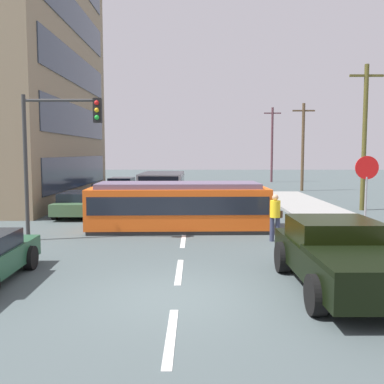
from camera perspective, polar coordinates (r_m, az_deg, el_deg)
ground_plane at (r=19.34m, az=-0.85°, el=-4.06°), size 120.00×120.00×0.00m
sidewalk_curb_right at (r=16.67m, az=23.04°, el=-5.74°), size 3.20×36.00×0.14m
lane_stripe_0 at (r=7.75m, az=-2.81°, el=-18.51°), size 0.16×2.40×0.01m
lane_stripe_1 at (r=11.52m, az=-1.70°, el=-10.47°), size 0.16×2.40×0.01m
lane_stripe_2 at (r=15.41m, az=-1.16°, el=-6.44°), size 0.16×2.40×0.01m
lane_stripe_3 at (r=23.46m, az=-0.64°, el=-2.40°), size 0.16×2.40×0.01m
lane_stripe_4 at (r=29.42m, az=-0.44°, el=-0.85°), size 0.16×2.40×0.01m
streetcar_tram at (r=17.40m, az=-1.81°, el=-1.80°), size 7.23×2.77×1.92m
city_bus at (r=26.60m, az=-3.96°, el=0.81°), size 2.60×5.16×1.89m
pedestrian_crossing at (r=15.43m, az=10.98°, el=-2.98°), size 0.48×0.36×1.67m
pickup_truck_parked at (r=10.43m, az=19.09°, el=-7.95°), size 2.33×5.03×1.55m
parked_sedan_mid at (r=22.10m, az=-14.47°, el=-1.42°), size 2.07×4.41×1.19m
parked_sedan_far at (r=28.50m, az=-10.95°, el=0.11°), size 2.12×4.15×1.19m
parked_sedan_furthest at (r=34.04m, az=-9.26°, el=0.96°), size 2.20×4.14×1.19m
stop_sign at (r=15.10m, az=22.12°, el=1.32°), size 0.76×0.07×2.88m
traffic_light_mast at (r=15.89m, az=-17.67°, el=6.68°), size 2.79×0.33×5.14m
utility_pole_mid at (r=25.05m, az=21.90°, el=7.05°), size 1.80×0.24×7.80m
utility_pole_far at (r=36.32m, az=14.49°, el=6.03°), size 1.80×0.24×7.11m
utility_pole_distant at (r=46.59m, az=10.56°, el=6.37°), size 1.80×0.24×7.87m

